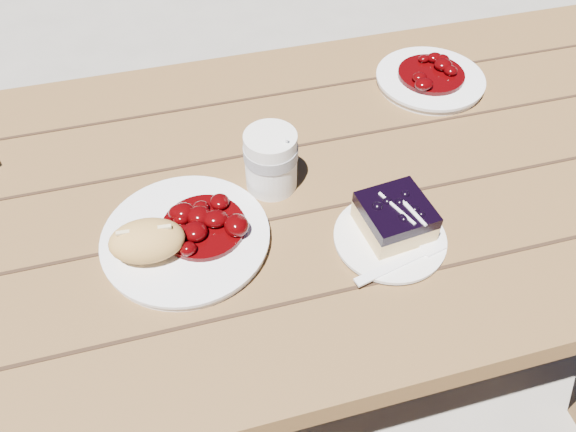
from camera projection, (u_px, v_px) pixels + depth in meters
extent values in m
plane|color=gray|center=(228.00, 390.00, 1.50)|extent=(60.00, 60.00, 0.00)
cube|color=brown|center=(193.00, 209.00, 0.95)|extent=(2.00, 0.80, 0.05)
cube|color=brown|center=(501.00, 157.00, 1.59)|extent=(0.07, 0.07, 0.70)
cube|color=brown|center=(171.00, 111.00, 1.58)|extent=(1.80, 0.25, 0.04)
cube|color=brown|center=(419.00, 127.00, 1.89)|extent=(0.06, 0.06, 0.42)
cylinder|color=white|center=(186.00, 239.00, 0.87)|extent=(0.25, 0.25, 0.02)
ellipsoid|color=tan|center=(147.00, 241.00, 0.82)|extent=(0.12, 0.08, 0.06)
cylinder|color=white|center=(390.00, 239.00, 0.87)|extent=(0.17, 0.17, 0.01)
cube|color=#F0CC83|center=(394.00, 221.00, 0.87)|extent=(0.11, 0.11, 0.03)
cube|color=black|center=(396.00, 210.00, 0.85)|extent=(0.11, 0.11, 0.02)
cylinder|color=white|center=(271.00, 161.00, 0.92)|extent=(0.09, 0.09, 0.11)
cylinder|color=white|center=(430.00, 80.00, 1.14)|extent=(0.21, 0.21, 0.02)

